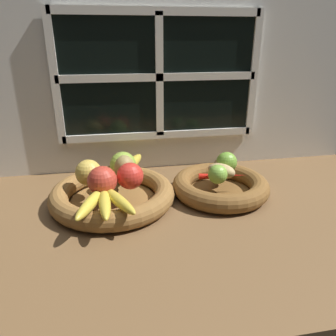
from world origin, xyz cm
name	(u,v)px	position (x,y,z in cm)	size (l,w,h in cm)	color
ground_plane	(176,209)	(0.00, 0.00, -1.50)	(140.00, 90.00, 3.00)	brown
back_wall	(158,86)	(0.00, 29.77, 27.88)	(140.00, 4.60, 55.00)	silver
fruit_bowl_left	(113,195)	(-17.04, 3.74, 2.50)	(34.12, 34.12, 5.36)	brown
fruit_bowl_right	(220,186)	(13.97, 3.74, 2.51)	(27.99, 27.99, 5.36)	brown
apple_golden_left	(89,173)	(-23.04, 5.44, 8.91)	(7.10, 7.10, 7.10)	gold
apple_red_right	(130,176)	(-12.15, 1.10, 8.92)	(7.11, 7.11, 7.11)	red
apple_red_front	(102,181)	(-19.34, -1.18, 9.13)	(7.55, 7.55, 7.55)	#B73828
apple_green_back	(123,165)	(-13.61, 9.15, 9.10)	(7.47, 7.47, 7.47)	#8CAD3D
pear_brown	(124,168)	(-13.32, 7.11, 8.97)	(5.78, 6.30, 7.21)	olive
banana_bunch_front	(105,201)	(-18.92, -7.90, 6.75)	(15.14, 17.42, 2.79)	gold
banana_bunch_back	(125,164)	(-12.85, 14.94, 6.90)	(10.98, 17.95, 3.08)	gold
potato_large	(221,171)	(13.97, 3.74, 7.40)	(8.37, 4.63, 4.07)	tan
potato_back	(223,165)	(15.81, 7.78, 7.41)	(7.75, 5.47, 4.09)	#A38451
lime_near	(217,174)	(11.59, 0.17, 8.04)	(5.36, 5.36, 5.36)	#7AAD3D
lime_far	(227,162)	(16.74, 7.30, 8.45)	(6.19, 6.19, 6.19)	#6B9E33
chili_pepper	(223,176)	(14.12, 2.83, 6.21)	(1.70, 1.70, 13.71)	red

